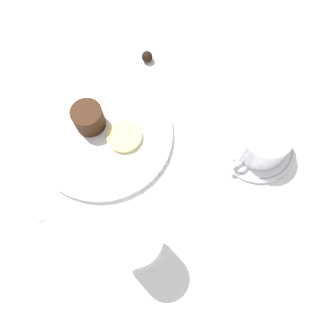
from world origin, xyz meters
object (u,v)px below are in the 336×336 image
dessert_cake (90,117)px  dinner_plate (103,135)px  coffee_cup (263,140)px  wine_glass (138,244)px  fork (27,190)px

dessert_cake → dinner_plate: bearing=101.5°
coffee_cup → wine_glass: size_ratio=1.00×
dessert_cake → fork: bearing=16.0°
coffee_cup → fork: 0.46m
fork → dinner_plate: bearing=-174.3°
coffee_cup → wine_glass: bearing=7.1°
dinner_plate → fork: dinner_plate is taller
coffee_cup → fork: bearing=-23.0°
wine_glass → coffee_cup: bearing=-172.9°
wine_glass → fork: 0.26m
wine_glass → dessert_cake: 0.27m
coffee_cup → dessert_cake: coffee_cup is taller
wine_glass → fork: bearing=-60.3°
dinner_plate → wine_glass: bearing=76.3°
coffee_cup → wine_glass: (0.30, 0.04, 0.04)m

